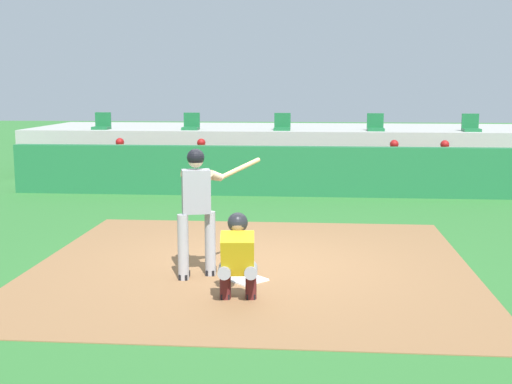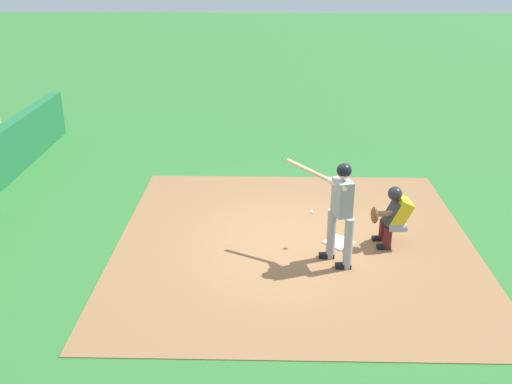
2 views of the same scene
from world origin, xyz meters
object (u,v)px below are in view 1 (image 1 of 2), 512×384
batter_at_plate (198,204)px  stadium_seat_0 (102,125)px  dugout_player_2 (394,165)px  stadium_seat_1 (191,125)px  catcher_crouched (237,254)px  stadium_seat_2 (282,125)px  dugout_player_0 (119,162)px  home_plate (247,279)px  dugout_player_1 (201,163)px  stadium_seat_3 (375,126)px  stadium_seat_4 (471,126)px  dugout_player_3 (445,166)px

batter_at_plate → stadium_seat_0: size_ratio=3.76×
dugout_player_2 → stadium_seat_1: bearing=159.7°
catcher_crouched → stadium_seat_2: stadium_seat_2 is taller
catcher_crouched → stadium_seat_0: size_ratio=3.78×
dugout_player_2 → dugout_player_0: bearing=180.0°
dugout_player_2 → stadium_seat_0: 8.40m
stadium_seat_2 → dugout_player_2: bearing=-35.0°
home_plate → stadium_seat_1: bearing=104.3°
catcher_crouched → dugout_player_1: size_ratio=1.40×
batter_at_plate → stadium_seat_3: bearing=72.0°
batter_at_plate → dugout_player_2: 8.80m
dugout_player_1 → stadium_seat_4: 7.52m
dugout_player_1 → dugout_player_3: same height
dugout_player_3 → batter_at_plate: bearing=-121.0°
batter_at_plate → stadium_seat_1: (-1.92, 10.07, 0.50)m
batter_at_plate → dugout_player_0: 8.75m
dugout_player_1 → stadium_seat_3: 5.10m
home_plate → dugout_player_1: dugout_player_1 is taller
home_plate → dugout_player_1: 8.41m
dugout_player_1 → stadium_seat_0: 3.89m
stadium_seat_0 → stadium_seat_1: same height
batter_at_plate → stadium_seat_1: stadium_seat_1 is taller
stadium_seat_2 → stadium_seat_4: (5.20, 0.00, 0.00)m
stadium_seat_3 → stadium_seat_4: (2.60, 0.00, 0.00)m
dugout_player_1 → stadium_seat_3: size_ratio=2.71×
batter_at_plate → stadium_seat_4: stadium_seat_4 is taller
stadium_seat_2 → stadium_seat_3: size_ratio=1.00×
stadium_seat_4 → dugout_player_0: bearing=-167.7°
stadium_seat_1 → dugout_player_3: bearing=-16.8°
batter_at_plate → stadium_seat_0: (-4.52, 10.07, 0.50)m
batter_at_plate → dugout_player_1: size_ratio=1.39×
home_plate → batter_at_plate: size_ratio=0.24×
dugout_player_2 → stadium_seat_4: stadium_seat_4 is taller
dugout_player_0 → stadium_seat_2: 4.69m
stadium_seat_0 → dugout_player_1: bearing=-32.4°
dugout_player_0 → stadium_seat_0: stadium_seat_0 is taller
stadium_seat_3 → dugout_player_1: bearing=-156.1°
dugout_player_3 → stadium_seat_1: size_ratio=2.71×
catcher_crouched → stadium_seat_4: size_ratio=3.78×
stadium_seat_1 → stadium_seat_4: (7.80, 0.00, 0.00)m
dugout_player_3 → stadium_seat_4: 2.44m
dugout_player_2 → stadium_seat_2: stadium_seat_2 is taller
dugout_player_3 → dugout_player_2: bearing=180.0°
catcher_crouched → stadium_seat_4: (5.23, 11.08, 0.93)m
dugout_player_0 → stadium_seat_1: 2.69m
home_plate → stadium_seat_1: 10.61m
batter_at_plate → stadium_seat_1: 10.26m
catcher_crouched → dugout_player_1: (-1.97, 9.05, 0.07)m
catcher_crouched → dugout_player_3: dugout_player_3 is taller
batter_at_plate → dugout_player_3: (4.83, 8.03, -0.36)m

